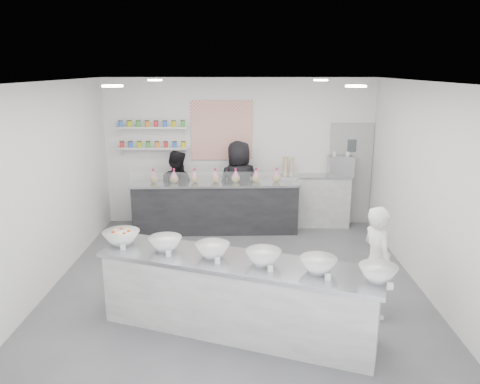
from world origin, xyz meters
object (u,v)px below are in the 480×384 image
back_bar (216,207)px  espresso_ledge (314,200)px  woman_prep (377,262)px  staff_right (239,185)px  staff_left (177,190)px  espresso_machine (340,166)px  prep_counter (238,296)px

back_bar → espresso_ledge: bearing=9.4°
woman_prep → staff_right: (-1.84, 3.47, 0.15)m
espresso_ledge → staff_left: staff_left is taller
espresso_machine → staff_right: staff_right is taller
prep_counter → espresso_ledge: bearing=88.8°
espresso_machine → back_bar: bearing=-170.6°
prep_counter → staff_left: (-1.30, 3.90, 0.33)m
back_bar → espresso_machine: bearing=7.1°
back_bar → staff_left: (-0.80, 0.25, 0.29)m
woman_prep → back_bar: bearing=18.9°
woman_prep → staff_left: 4.65m
prep_counter → woman_prep: (1.80, 0.42, 0.28)m
staff_left → staff_right: staff_right is taller
woman_prep → staff_left: (-3.09, 3.47, 0.05)m
back_bar → woman_prep: (2.30, -3.22, 0.24)m
prep_counter → staff_right: size_ratio=1.93×
espresso_ledge → woman_prep: (0.29, -3.64, 0.22)m
back_bar → staff_right: 0.65m
espresso_ledge → staff_right: size_ratio=0.80×
espresso_machine → woman_prep: bearing=-93.4°
prep_counter → staff_right: (-0.04, 3.90, 0.43)m
prep_counter → espresso_ledge: espresso_ledge is taller
prep_counter → espresso_machine: (2.01, 4.06, 0.79)m
espresso_ledge → staff_left: (-2.80, -0.17, 0.26)m
staff_left → staff_right: bearing=-156.6°
espresso_machine → woman_prep: woman_prep is taller
prep_counter → woman_prep: size_ratio=2.31×
staff_left → back_bar: bearing=-174.0°
espresso_ledge → espresso_machine: size_ratio=2.87×
espresso_machine → staff_right: bearing=-175.4°
woman_prep → staff_left: bearing=25.1°
back_bar → staff_left: 0.89m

